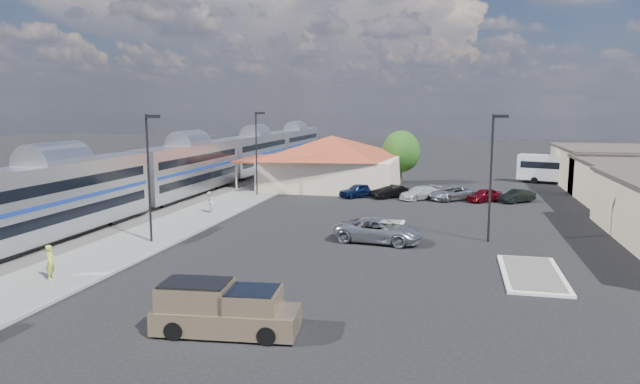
% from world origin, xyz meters
% --- Properties ---
extents(ground, '(280.00, 280.00, 0.00)m').
position_xyz_m(ground, '(0.00, 0.00, 0.00)').
color(ground, black).
rests_on(ground, ground).
extents(railbed, '(16.00, 100.00, 0.12)m').
position_xyz_m(railbed, '(-21.00, 8.00, 0.06)').
color(railbed, '#4C4944').
rests_on(railbed, ground).
extents(platform, '(5.50, 92.00, 0.18)m').
position_xyz_m(platform, '(-12.00, 6.00, 0.09)').
color(platform, gray).
rests_on(platform, ground).
extents(passenger_train, '(3.00, 104.00, 5.55)m').
position_xyz_m(passenger_train, '(-18.00, 14.41, 2.87)').
color(passenger_train, silver).
rests_on(passenger_train, ground).
extents(freight_cars, '(2.80, 46.00, 4.00)m').
position_xyz_m(freight_cars, '(-24.00, 9.78, 1.93)').
color(freight_cars, black).
rests_on(freight_cars, ground).
extents(station_depot, '(18.35, 12.24, 6.20)m').
position_xyz_m(station_depot, '(-4.56, 24.00, 3.13)').
color(station_depot, beige).
rests_on(station_depot, ground).
extents(traffic_island_south, '(3.30, 7.50, 0.21)m').
position_xyz_m(traffic_island_south, '(4.00, 2.00, 0.10)').
color(traffic_island_south, silver).
rests_on(traffic_island_south, ground).
extents(traffic_island_north, '(3.30, 7.50, 0.21)m').
position_xyz_m(traffic_island_north, '(14.00, -8.00, 0.10)').
color(traffic_island_north, silver).
rests_on(traffic_island_north, ground).
extents(lamp_plat_s, '(1.08, 0.25, 9.00)m').
position_xyz_m(lamp_plat_s, '(-10.90, -6.00, 5.34)').
color(lamp_plat_s, black).
rests_on(lamp_plat_s, ground).
extents(lamp_plat_n, '(1.08, 0.25, 9.00)m').
position_xyz_m(lamp_plat_n, '(-10.90, 16.00, 5.34)').
color(lamp_plat_n, black).
rests_on(lamp_plat_n, ground).
extents(lamp_lot, '(1.08, 0.25, 9.00)m').
position_xyz_m(lamp_lot, '(12.10, 0.00, 5.34)').
color(lamp_lot, black).
rests_on(lamp_lot, ground).
extents(tree_depot, '(4.71, 4.71, 6.63)m').
position_xyz_m(tree_depot, '(3.00, 30.00, 4.02)').
color(tree_depot, '#382314').
rests_on(tree_depot, ground).
extents(pickup_truck, '(6.26, 2.80, 2.10)m').
position_xyz_m(pickup_truck, '(0.35, -19.75, 0.99)').
color(pickup_truck, '#9D8260').
rests_on(pickup_truck, ground).
extents(suv, '(6.46, 3.61, 1.71)m').
position_xyz_m(suv, '(4.45, -1.97, 0.85)').
color(suv, '#A8ADB1').
rests_on(suv, ground).
extents(coach_bus, '(11.25, 5.80, 3.55)m').
position_xyz_m(coach_bus, '(22.83, 33.70, 2.05)').
color(coach_bus, white).
rests_on(coach_bus, ground).
extents(person_a, '(0.63, 0.79, 1.90)m').
position_xyz_m(person_a, '(-11.74, -15.30, 1.13)').
color(person_a, '#CAD642').
rests_on(person_a, platform).
extents(person_b, '(1.00, 1.12, 1.89)m').
position_xyz_m(person_b, '(-11.57, 5.04, 1.13)').
color(person_b, silver).
rests_on(person_b, platform).
extents(parked_car_a, '(4.39, 4.23, 1.48)m').
position_xyz_m(parked_car_a, '(-0.27, 17.86, 0.74)').
color(parked_car_a, '#0C193F').
rests_on(parked_car_a, ground).
extents(parked_car_b, '(3.97, 4.01, 1.38)m').
position_xyz_m(parked_car_b, '(2.93, 18.16, 0.69)').
color(parked_car_b, black).
rests_on(parked_car_b, ground).
extents(parked_car_c, '(4.68, 4.75, 1.38)m').
position_xyz_m(parked_car_c, '(6.13, 17.86, 0.69)').
color(parked_car_c, white).
rests_on(parked_car_c, ground).
extents(parked_car_d, '(5.32, 5.19, 1.41)m').
position_xyz_m(parked_car_d, '(9.33, 18.16, 0.71)').
color(parked_car_d, gray).
rests_on(parked_car_d, ground).
extents(parked_car_e, '(3.96, 3.89, 1.35)m').
position_xyz_m(parked_car_e, '(12.53, 17.86, 0.67)').
color(parked_car_e, maroon).
rests_on(parked_car_e, ground).
extents(parked_car_f, '(3.85, 3.76, 1.31)m').
position_xyz_m(parked_car_f, '(15.73, 18.16, 0.66)').
color(parked_car_f, black).
rests_on(parked_car_f, ground).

